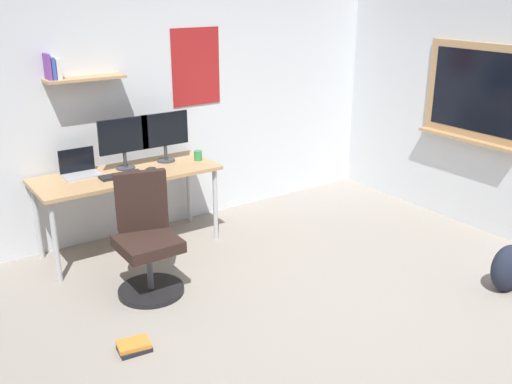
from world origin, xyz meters
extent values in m
plane|color=gray|center=(0.00, 0.00, 0.00)|extent=(5.20, 5.20, 0.00)
cube|color=silver|center=(0.00, 2.45, 1.30)|extent=(5.00, 0.10, 2.60)
cube|color=tan|center=(-0.84, 2.30, 1.55)|extent=(0.68, 0.20, 0.02)
cube|color=#A51E1E|center=(0.29, 2.39, 1.55)|extent=(0.52, 0.01, 0.74)
cube|color=#7A3D99|center=(-1.14, 2.33, 1.67)|extent=(0.03, 0.14, 0.21)
cube|color=#3851B2|center=(-1.10, 2.33, 1.65)|extent=(0.03, 0.14, 0.18)
cube|color=silver|center=(-1.06, 2.33, 1.65)|extent=(0.04, 0.14, 0.17)
cube|color=tan|center=(2.38, 0.72, 1.35)|extent=(0.04, 1.10, 0.90)
cube|color=black|center=(2.37, 0.72, 1.35)|extent=(0.01, 0.94, 0.76)
cube|color=tan|center=(2.34, 0.72, 0.89)|extent=(0.12, 1.10, 0.03)
cube|color=tan|center=(-0.64, 2.05, 0.72)|extent=(1.62, 0.65, 0.03)
cylinder|color=#B7B7BC|center=(-1.39, 1.78, 0.35)|extent=(0.04, 0.04, 0.70)
cylinder|color=#B7B7BC|center=(0.11, 1.78, 0.35)|extent=(0.04, 0.04, 0.70)
cylinder|color=#B7B7BC|center=(-1.39, 2.31, 0.35)|extent=(0.04, 0.04, 0.70)
cylinder|color=#B7B7BC|center=(0.11, 2.31, 0.35)|extent=(0.04, 0.04, 0.70)
cylinder|color=black|center=(-0.84, 1.18, 0.02)|extent=(0.52, 0.52, 0.04)
cylinder|color=#4C4C51|center=(-0.84, 1.18, 0.21)|extent=(0.05, 0.05, 0.34)
cube|color=black|center=(-0.84, 1.18, 0.42)|extent=(0.44, 0.44, 0.09)
cube|color=black|center=(-0.79, 1.38, 0.71)|extent=(0.40, 0.17, 0.48)
cube|color=#ADAFB5|center=(-1.00, 2.16, 0.75)|extent=(0.31, 0.21, 0.02)
cube|color=black|center=(-1.00, 2.26, 0.86)|extent=(0.31, 0.01, 0.21)
cylinder|color=#38383D|center=(-0.60, 2.16, 0.74)|extent=(0.17, 0.17, 0.01)
cylinder|color=#38383D|center=(-0.60, 2.16, 0.82)|extent=(0.03, 0.03, 0.14)
cube|color=black|center=(-0.60, 2.15, 1.05)|extent=(0.46, 0.02, 0.31)
cylinder|color=#38383D|center=(-0.19, 2.16, 0.74)|extent=(0.17, 0.17, 0.01)
cylinder|color=#38383D|center=(-0.19, 2.16, 0.82)|extent=(0.03, 0.03, 0.14)
cube|color=black|center=(-0.19, 2.15, 1.05)|extent=(0.46, 0.02, 0.31)
cube|color=black|center=(-0.72, 1.96, 0.75)|extent=(0.37, 0.13, 0.02)
ellipsoid|color=#262628|center=(-0.44, 1.96, 0.75)|extent=(0.10, 0.06, 0.03)
cylinder|color=#338C4C|center=(0.07, 2.01, 0.78)|extent=(0.08, 0.08, 0.09)
ellipsoid|color=#1E2333|center=(1.51, -0.38, 0.20)|extent=(0.32, 0.22, 0.39)
cube|color=black|center=(-1.26, 0.54, 0.01)|extent=(0.22, 0.17, 0.03)
cube|color=orange|center=(-1.26, 0.55, 0.04)|extent=(0.23, 0.18, 0.03)
camera|label=1|loc=(-2.44, -2.62, 2.32)|focal=40.53mm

